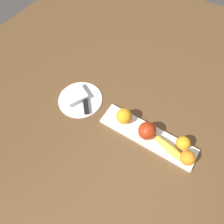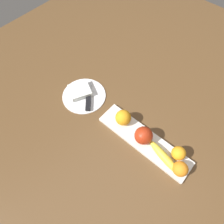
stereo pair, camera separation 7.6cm
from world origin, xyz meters
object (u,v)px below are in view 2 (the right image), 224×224
at_px(orange_near_apple, 123,118).
at_px(folded_napkin, 80,90).
at_px(dinner_plate, 84,95).
at_px(apple, 144,136).
at_px(orange_near_banana, 180,169).
at_px(orange_center, 179,153).
at_px(knife, 88,101).
at_px(fruit_tray, 144,140).
at_px(banana, 164,157).

height_order(orange_near_apple, folded_napkin, orange_near_apple).
relative_size(orange_near_apple, folded_napkin, 0.71).
height_order(dinner_plate, folded_napkin, folded_napkin).
bearing_deg(apple, orange_near_banana, 175.02).
relative_size(orange_near_apple, orange_center, 1.21).
distance_m(dinner_plate, knife, 0.05).
bearing_deg(knife, orange_near_apple, -126.33).
bearing_deg(dinner_plate, fruit_tray, 180.00).
relative_size(folded_napkin, knife, 0.71).
relative_size(apple, dinner_plate, 0.36).
xyz_separation_m(apple, orange_near_banana, (-0.20, 0.02, -0.01)).
relative_size(orange_center, dinner_plate, 0.27).
distance_m(orange_near_apple, folded_napkin, 0.29).
height_order(fruit_tray, banana, banana).
bearing_deg(dinner_plate, folded_napkin, 0.00).
bearing_deg(banana, orange_center, 64.74).
height_order(banana, dinner_plate, banana).
height_order(fruit_tray, orange_center, orange_center).
xyz_separation_m(orange_near_apple, orange_center, (-0.28, -0.02, -0.01)).
distance_m(fruit_tray, folded_napkin, 0.42).
xyz_separation_m(fruit_tray, dinner_plate, (0.39, -0.00, -0.00)).
distance_m(fruit_tray, banana, 0.12).
relative_size(fruit_tray, orange_center, 7.51).
xyz_separation_m(banana, orange_near_banana, (-0.08, 0.01, 0.01)).
distance_m(apple, knife, 0.34).
bearing_deg(orange_near_banana, banana, -3.89).
height_order(dinner_plate, knife, knife).
height_order(apple, dinner_plate, apple).
bearing_deg(knife, orange_center, -126.84).
height_order(orange_near_banana, folded_napkin, orange_near_banana).
bearing_deg(folded_napkin, orange_near_apple, -178.41).
xyz_separation_m(fruit_tray, apple, (0.01, 0.00, 0.05)).
height_order(banana, folded_napkin, banana).
distance_m(fruit_tray, orange_near_apple, 0.14).
distance_m(banana, orange_center, 0.06).
distance_m(banana, orange_near_apple, 0.25).
xyz_separation_m(orange_near_banana, orange_center, (0.04, -0.05, -0.00)).
xyz_separation_m(fruit_tray, orange_near_apple, (0.13, -0.01, 0.05)).
relative_size(orange_near_apple, dinner_plate, 0.32).
xyz_separation_m(fruit_tray, folded_napkin, (0.42, -0.00, 0.01)).
relative_size(banana, dinner_plate, 0.79).
height_order(apple, orange_center, apple).
height_order(orange_near_banana, orange_center, orange_near_banana).
distance_m(orange_center, dinner_plate, 0.54).
bearing_deg(orange_near_banana, folded_napkin, -2.08).
xyz_separation_m(fruit_tray, orange_center, (-0.15, -0.03, 0.04)).
height_order(apple, banana, apple).
height_order(orange_near_banana, dinner_plate, orange_near_banana).
relative_size(dinner_plate, folded_napkin, 2.17).
relative_size(orange_near_apple, knife, 0.50).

